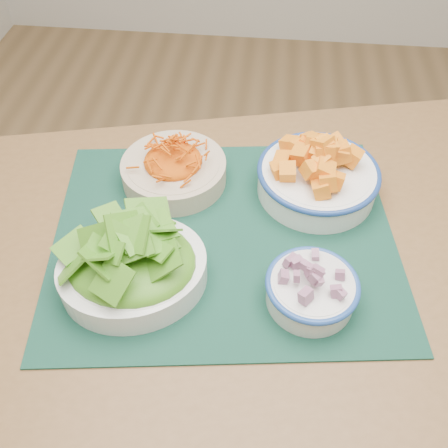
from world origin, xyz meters
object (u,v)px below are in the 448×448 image
object	(u,v)px
squash_bowl	(319,172)
lettuce_bowl	(131,261)
table	(250,280)
carrot_bowl	(173,165)
onion_bowl	(312,286)
placemat	(224,236)

from	to	relation	value
squash_bowl	lettuce_bowl	world-z (taller)	lettuce_bowl
table	squash_bowl	xyz separation A→B (m)	(0.11, 0.15, 0.16)
squash_bowl	table	bearing A→B (deg)	-127.38
table	squash_bowl	bearing A→B (deg)	38.58
squash_bowl	carrot_bowl	bearing A→B (deg)	179.63
lettuce_bowl	onion_bowl	distance (m)	0.29
table	onion_bowl	size ratio (longest dim) A/B	8.74
onion_bowl	squash_bowl	bearing A→B (deg)	87.05
table	squash_bowl	distance (m)	0.24
carrot_bowl	lettuce_bowl	distance (m)	0.25
lettuce_bowl	table	bearing A→B (deg)	8.92
placemat	carrot_bowl	bearing A→B (deg)	122.42
carrot_bowl	squash_bowl	world-z (taller)	squash_bowl
squash_bowl	lettuce_bowl	xyz separation A→B (m)	(-0.30, -0.25, 0.00)
carrot_bowl	onion_bowl	size ratio (longest dim) A/B	1.67
squash_bowl	lettuce_bowl	bearing A→B (deg)	-140.32
placemat	onion_bowl	xyz separation A→B (m)	(0.15, -0.12, 0.04)
placemat	carrot_bowl	xyz separation A→B (m)	(-0.11, 0.13, 0.04)
squash_bowl	onion_bowl	size ratio (longest dim) A/B	1.89
lettuce_bowl	carrot_bowl	bearing A→B (deg)	65.23
carrot_bowl	squash_bowl	size ratio (longest dim) A/B	0.88
lettuce_bowl	onion_bowl	size ratio (longest dim) A/B	1.99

